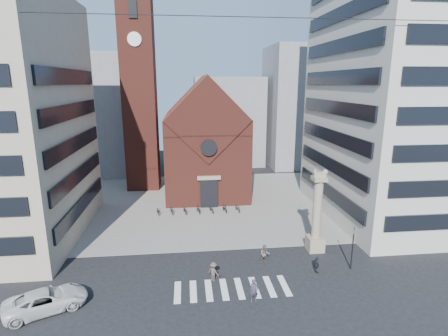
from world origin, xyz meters
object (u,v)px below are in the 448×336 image
at_px(pedestrian_0, 254,291).
at_px(scooter_0, 158,211).
at_px(pedestrian_1, 265,254).
at_px(pedestrian_2, 317,265).
at_px(traffic_light, 353,246).
at_px(lion_column, 317,219).
at_px(white_car, 46,300).

relative_size(pedestrian_0, scooter_0, 1.00).
xyz_separation_m(pedestrian_0, pedestrian_1, (2.18, 5.81, 0.00)).
bearing_deg(pedestrian_2, traffic_light, -92.18).
bearing_deg(lion_column, pedestrian_1, -160.10).
relative_size(white_car, pedestrian_0, 3.12).
relative_size(pedestrian_0, pedestrian_2, 1.19).
relative_size(traffic_light, pedestrian_1, 2.27).
bearing_deg(pedestrian_0, white_car, 171.90).
distance_m(traffic_light, scooter_0, 24.72).
bearing_deg(white_car, pedestrian_0, -117.17).
distance_m(pedestrian_1, scooter_0, 17.85).
bearing_deg(scooter_0, white_car, -121.96).
bearing_deg(pedestrian_1, scooter_0, 135.34).
xyz_separation_m(pedestrian_2, scooter_0, (-15.43, 16.17, -0.25)).
bearing_deg(pedestrian_2, scooter_0, 36.88).
bearing_deg(white_car, pedestrian_2, -107.25).
bearing_deg(scooter_0, pedestrian_2, -58.16).
relative_size(pedestrian_0, pedestrian_1, 1.00).
bearing_deg(pedestrian_0, scooter_0, 108.56).
bearing_deg(lion_column, pedestrian_2, -108.59).
bearing_deg(scooter_0, lion_column, -47.00).
bearing_deg(pedestrian_1, lion_column, 26.80).
distance_m(traffic_light, pedestrian_0, 10.77).
height_order(traffic_light, pedestrian_1, traffic_light).
bearing_deg(traffic_light, white_car, -172.88).
xyz_separation_m(traffic_light, white_car, (-25.87, -3.23, -1.47)).
xyz_separation_m(pedestrian_0, pedestrian_2, (6.52, 3.63, -0.15)).
relative_size(white_car, pedestrian_1, 3.12).
height_order(pedestrian_1, pedestrian_2, pedestrian_1).
relative_size(lion_column, scooter_0, 4.60).
relative_size(white_car, pedestrian_2, 3.73).
bearing_deg(pedestrian_0, pedestrian_2, 23.43).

